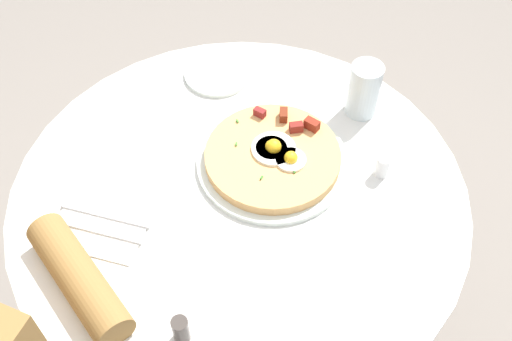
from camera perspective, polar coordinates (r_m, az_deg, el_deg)
The scene contains 10 objects.
dining_table at distance 1.34m, azimuth -1.44°, elevation -6.39°, with size 0.89×0.89×0.74m.
pizza_plate at distance 1.23m, azimuth 1.56°, elevation 0.81°, with size 0.31×0.31×0.01m, color silver.
breakfast_pizza at distance 1.21m, azimuth 1.65°, elevation 1.44°, with size 0.27×0.27×0.05m.
bread_plate at distance 1.41m, azimuth -3.62°, elevation 9.04°, with size 0.15×0.15×0.01m, color silver.
napkin at distance 1.18m, azimuth -14.25°, elevation -4.86°, with size 0.17×0.14×0.00m, color white.
fork at distance 1.18m, azimuth -13.94°, elevation -4.04°, with size 0.18×0.01×0.01m, color silver.
knife at distance 1.17m, azimuth -14.66°, elevation -5.43°, with size 0.18×0.01×0.01m, color silver.
water_glass at distance 1.31m, azimuth 10.09°, elevation 7.47°, with size 0.07×0.07×0.12m, color silver.
salt_shaker at distance 1.22m, azimuth 11.78°, elevation 0.41°, with size 0.03×0.03×0.05m, color white.
pepper_shaker at distance 1.02m, azimuth -7.06°, elevation -14.61°, with size 0.03×0.03×0.06m, color #3F3833.
Camera 1 is at (-0.30, 0.65, 1.69)m, focal length 42.68 mm.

